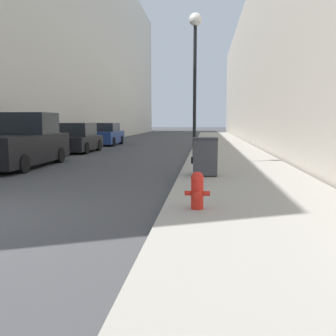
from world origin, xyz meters
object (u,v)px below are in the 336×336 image
object	(u,v)px
pickup_truck	(20,144)
lamppost	(195,60)
fire_hydrant	(197,189)
parked_sedan_near	(78,139)
parked_sedan_far	(106,135)
trash_bin	(205,156)

from	to	relation	value
pickup_truck	lamppost	bearing A→B (deg)	5.23
fire_hydrant	parked_sedan_near	world-z (taller)	parked_sedan_near
lamppost	parked_sedan_far	xyz separation A→B (m)	(-6.78, 12.30, -3.26)
pickup_truck	parked_sedan_near	xyz separation A→B (m)	(-0.04, 6.75, -0.13)
fire_hydrant	trash_bin	xyz separation A→B (m)	(0.14, 4.35, 0.22)
trash_bin	parked_sedan_near	xyz separation A→B (m)	(-7.16, 9.27, 0.03)
fire_hydrant	lamppost	bearing A→B (deg)	92.26
trash_bin	parked_sedan_far	world-z (taller)	parked_sedan_far
trash_bin	parked_sedan_far	xyz separation A→B (m)	(-7.21, 15.44, 0.03)
fire_hydrant	lamppost	world-z (taller)	lamppost
lamppost	parked_sedan_near	bearing A→B (deg)	137.62
trash_bin	lamppost	distance (m)	4.57
pickup_truck	parked_sedan_far	bearing A→B (deg)	90.41
lamppost	parked_sedan_far	distance (m)	14.41
pickup_truck	fire_hydrant	bearing A→B (deg)	-44.60
fire_hydrant	lamppost	xyz separation A→B (m)	(-0.30, 7.49, 3.50)
parked_sedan_near	parked_sedan_far	xyz separation A→B (m)	(-0.05, 6.16, -0.00)
trash_bin	lamppost	bearing A→B (deg)	97.84
parked_sedan_far	pickup_truck	bearing A→B (deg)	-89.59
fire_hydrant	parked_sedan_far	bearing A→B (deg)	109.66
parked_sedan_near	trash_bin	bearing A→B (deg)	-52.35
fire_hydrant	trash_bin	world-z (taller)	trash_bin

